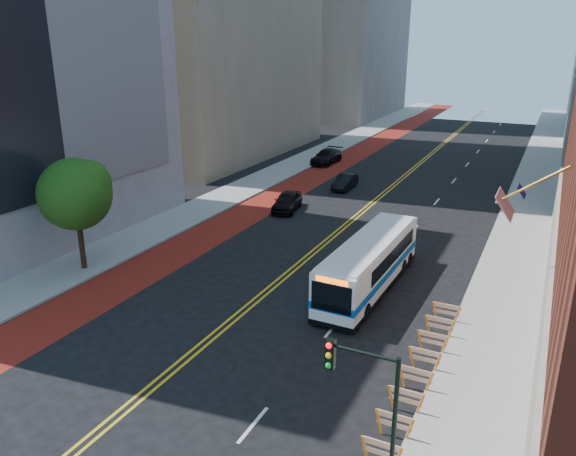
% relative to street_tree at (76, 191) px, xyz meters
% --- Properties ---
extents(ground, '(160.00, 160.00, 0.00)m').
position_rel_street_tree_xyz_m(ground, '(11.24, -6.04, -4.91)').
color(ground, black).
rests_on(ground, ground).
extents(sidewalk_left, '(4.00, 140.00, 0.15)m').
position_rel_street_tree_xyz_m(sidewalk_left, '(-0.76, 23.96, -4.84)').
color(sidewalk_left, gray).
rests_on(sidewalk_left, ground).
extents(sidewalk_right, '(4.00, 140.00, 0.15)m').
position_rel_street_tree_xyz_m(sidewalk_right, '(23.24, 23.96, -4.84)').
color(sidewalk_right, gray).
rests_on(sidewalk_right, ground).
extents(bus_lane_paint, '(3.60, 140.00, 0.01)m').
position_rel_street_tree_xyz_m(bus_lane_paint, '(3.14, 23.96, -4.91)').
color(bus_lane_paint, maroon).
rests_on(bus_lane_paint, ground).
extents(center_line_inner, '(0.14, 140.00, 0.01)m').
position_rel_street_tree_xyz_m(center_line_inner, '(11.06, 23.96, -4.91)').
color(center_line_inner, gold).
rests_on(center_line_inner, ground).
extents(center_line_outer, '(0.14, 140.00, 0.01)m').
position_rel_street_tree_xyz_m(center_line_outer, '(11.42, 23.96, -4.91)').
color(center_line_outer, gold).
rests_on(center_line_outer, ground).
extents(lane_dashes, '(0.14, 98.20, 0.01)m').
position_rel_street_tree_xyz_m(lane_dashes, '(16.04, 31.96, -4.90)').
color(lane_dashes, silver).
rests_on(lane_dashes, ground).
extents(construction_barriers, '(1.42, 10.91, 1.00)m').
position_rel_street_tree_xyz_m(construction_barriers, '(20.84, -2.62, -4.24)').
color(construction_barriers, orange).
rests_on(construction_barriers, ground).
extents(street_tree, '(4.20, 4.20, 6.70)m').
position_rel_street_tree_xyz_m(street_tree, '(0.00, 0.00, 0.00)').
color(street_tree, black).
rests_on(street_tree, sidewalk_left).
extents(traffic_signal, '(2.21, 0.34, 5.07)m').
position_rel_street_tree_xyz_m(traffic_signal, '(20.66, -9.55, -1.19)').
color(traffic_signal, black).
rests_on(traffic_signal, sidewalk_right).
extents(transit_bus, '(2.61, 10.77, 2.95)m').
position_rel_street_tree_xyz_m(transit_bus, '(16.21, 4.93, -3.37)').
color(transit_bus, white).
rests_on(transit_bus, ground).
extents(car_a, '(2.57, 4.66, 1.50)m').
position_rel_street_tree_xyz_m(car_a, '(5.64, 16.23, -4.16)').
color(car_a, black).
rests_on(car_a, ground).
extents(car_b, '(1.47, 4.02, 1.32)m').
position_rel_street_tree_xyz_m(car_b, '(7.53, 24.54, -4.25)').
color(car_b, black).
rests_on(car_b, ground).
extents(car_c, '(2.21, 5.24, 1.51)m').
position_rel_street_tree_xyz_m(car_c, '(1.94, 33.77, -4.16)').
color(car_c, black).
rests_on(car_c, ground).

